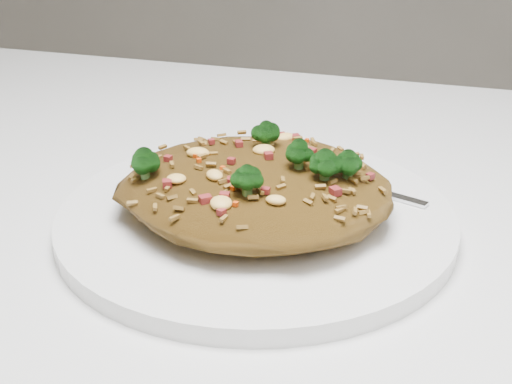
# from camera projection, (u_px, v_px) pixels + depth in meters

# --- Properties ---
(dining_table) EXTENTS (1.20, 0.80, 0.75)m
(dining_table) POSITION_uv_depth(u_px,v_px,m) (203.00, 300.00, 0.62)
(dining_table) COLOR silver
(dining_table) RESTS_ON ground
(plate) EXTENTS (0.30, 0.30, 0.01)m
(plate) POSITION_uv_depth(u_px,v_px,m) (256.00, 218.00, 0.54)
(plate) COLOR white
(plate) RESTS_ON dining_table
(fried_rice) EXTENTS (0.21, 0.19, 0.06)m
(fried_rice) POSITION_uv_depth(u_px,v_px,m) (256.00, 178.00, 0.53)
(fried_rice) COLOR brown
(fried_rice) RESTS_ON plate
(fork) EXTENTS (0.16, 0.07, 0.00)m
(fork) POSITION_uv_depth(u_px,v_px,m) (343.00, 182.00, 0.58)
(fork) COLOR silver
(fork) RESTS_ON plate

